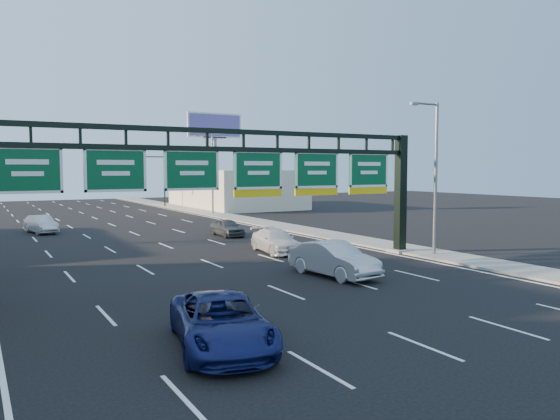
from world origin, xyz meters
TOP-DOWN VIEW (x-y plane):
  - ground at (0.00, 0.00)m, footprint 160.00×160.00m
  - sidewalk_right at (12.80, 20.00)m, footprint 3.00×120.00m
  - lane_markings at (0.00, 20.00)m, footprint 21.60×120.00m
  - sign_gantry at (0.16, 8.00)m, footprint 24.60×1.20m
  - building_right_distant at (20.00, 50.00)m, footprint 12.00×20.00m
  - streetlight_near at (12.47, 6.00)m, footprint 2.15×0.22m
  - streetlight_far at (12.47, 40.00)m, footprint 2.15×0.22m
  - billboard_right at (15.00, 44.98)m, footprint 7.00×0.50m
  - traffic_signal_mast at (5.69, 55.00)m, footprint 10.16×0.54m
  - car_blue_suv at (-5.17, -3.22)m, footprint 3.66×5.86m
  - car_silver_sedan at (3.74, 3.80)m, footprint 2.29×5.19m
  - car_white_wagon at (5.05, 11.82)m, footprint 2.50×5.04m
  - car_grey_far at (5.81, 20.89)m, footprint 1.62×3.94m
  - car_silver_distant at (-6.45, 30.04)m, footprint 2.34×4.50m

SIDE VIEW (x-z plane):
  - ground at x=0.00m, z-range 0.00..0.00m
  - lane_markings at x=0.00m, z-range 0.00..0.01m
  - sidewalk_right at x=12.80m, z-range 0.00..0.12m
  - car_grey_far at x=5.81m, z-range 0.00..1.34m
  - car_white_wagon at x=5.05m, z-range 0.00..1.41m
  - car_silver_distant at x=-6.45m, z-range 0.00..1.41m
  - car_blue_suv at x=-5.17m, z-range 0.00..1.51m
  - car_silver_sedan at x=3.74m, z-range 0.00..1.66m
  - building_right_distant at x=20.00m, z-range 0.00..5.00m
  - sign_gantry at x=0.16m, z-range 1.03..8.23m
  - streetlight_near at x=12.47m, z-range 0.58..9.58m
  - streetlight_far at x=12.47m, z-range 0.58..9.58m
  - traffic_signal_mast at x=5.69m, z-range 2.00..9.00m
  - billboard_right at x=15.00m, z-range 3.06..15.06m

